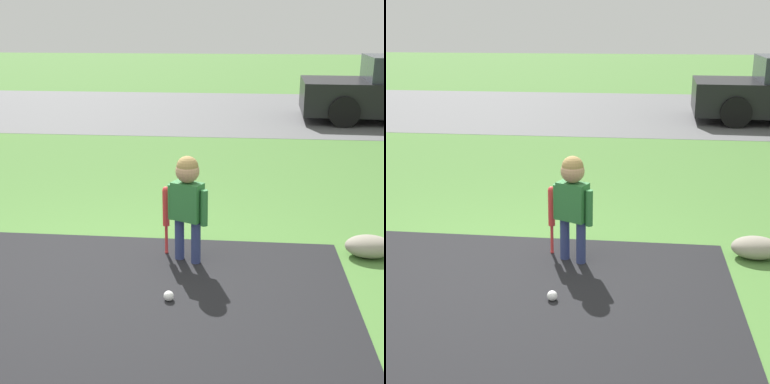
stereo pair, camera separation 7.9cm
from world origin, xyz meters
The scene contains 6 objects.
ground_plane centered at (0.00, 0.00, 0.00)m, with size 60.00×60.00×0.00m, color #477533.
street_strip centered at (0.00, 8.67, 0.00)m, with size 40.00×6.00×0.01m.
child centered at (0.56, 0.53, 0.61)m, with size 0.35×0.24×0.94m.
baseball_bat centered at (0.36, 0.67, 0.41)m, with size 0.06×0.06×0.63m.
sports_ball centered at (0.49, -0.18, 0.04)m, with size 0.08×0.08×0.08m.
edging_rock centered at (2.16, 0.77, 0.10)m, with size 0.42×0.29×0.19m.
Camera 1 is at (1.01, -3.71, 2.02)m, focal length 50.00 mm.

